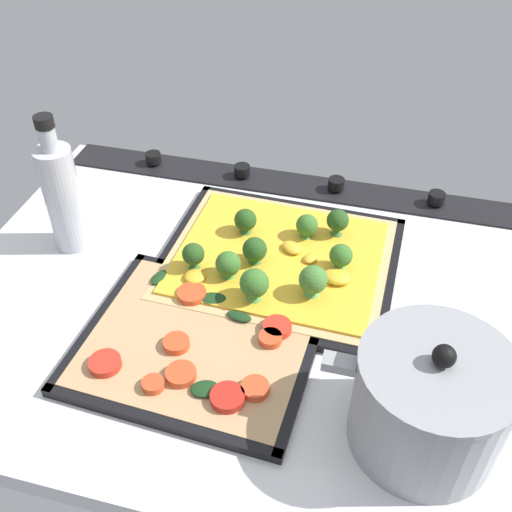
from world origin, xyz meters
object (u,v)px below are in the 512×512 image
at_px(baking_tray_back, 198,344).
at_px(cooking_pot, 430,402).
at_px(broccoli_pizza, 278,258).
at_px(veggie_pizza_back, 199,343).
at_px(oil_bottle, 63,196).
at_px(baking_tray_front, 278,263).

xyz_separation_m(baking_tray_back, cooking_pot, (-0.28, 0.06, 0.06)).
xyz_separation_m(broccoli_pizza, veggie_pizza_back, (0.06, 0.18, -0.01)).
bearing_deg(broccoli_pizza, oil_bottle, 4.06).
bearing_deg(veggie_pizza_back, baking_tray_back, -54.14).
height_order(veggie_pizza_back, oil_bottle, oil_bottle).
bearing_deg(cooking_pot, veggie_pizza_back, -12.15).
bearing_deg(broccoli_pizza, baking_tray_front, -83.10).
height_order(baking_tray_back, cooking_pot, cooking_pot).
xyz_separation_m(baking_tray_front, baking_tray_back, (0.06, 0.18, 0.00)).
xyz_separation_m(broccoli_pizza, oil_bottle, (0.32, 0.02, 0.07)).
distance_m(broccoli_pizza, cooking_pot, 0.32).
relative_size(baking_tray_back, cooking_pot, 1.32).
xyz_separation_m(veggie_pizza_back, oil_bottle, (0.26, -0.15, 0.08)).
relative_size(baking_tray_back, oil_bottle, 1.42).
relative_size(broccoli_pizza, cooking_pot, 1.39).
height_order(baking_tray_front, cooking_pot, cooking_pot).
bearing_deg(baking_tray_back, oil_bottle, -30.59).
xyz_separation_m(broccoli_pizza, baking_tray_back, (0.07, 0.17, -0.02)).
bearing_deg(oil_bottle, broccoli_pizza, -175.94).
bearing_deg(broccoli_pizza, veggie_pizza_back, 70.31).
height_order(baking_tray_front, broccoli_pizza, broccoli_pizza).
distance_m(broccoli_pizza, oil_bottle, 0.33).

